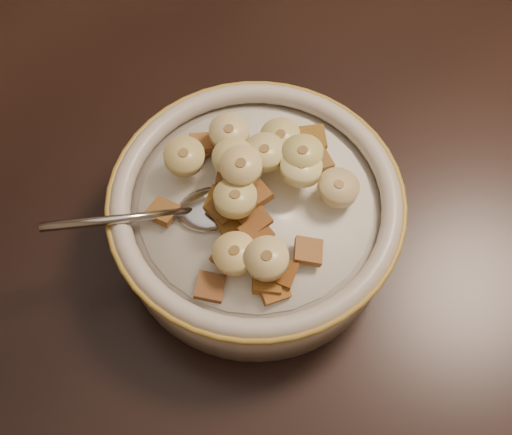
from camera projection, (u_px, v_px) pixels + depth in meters
floor at (313, 319)px, 1.34m from camera, size 4.00×4.50×0.10m
table at (373, 59)px, 0.65m from camera, size 1.43×0.94×0.04m
cereal_bowl at (256, 220)px, 0.51m from camera, size 0.22×0.22×0.05m
milk at (256, 204)px, 0.49m from camera, size 0.18×0.18×0.00m
spoon at (211, 209)px, 0.48m from camera, size 0.06×0.05×0.01m
cereal_square_0 at (254, 219)px, 0.46m from camera, size 0.02×0.02×0.01m
cereal_square_1 at (256, 233)px, 0.46m from camera, size 0.02×0.02×0.01m
cereal_square_2 at (203, 143)px, 0.51m from camera, size 0.03×0.03×0.01m
cereal_square_3 at (230, 177)px, 0.48m from camera, size 0.03×0.03×0.01m
cereal_square_4 at (196, 150)px, 0.50m from camera, size 0.02×0.02×0.01m
cereal_square_5 at (318, 161)px, 0.50m from camera, size 0.02×0.02×0.01m
cereal_square_6 at (266, 155)px, 0.49m from camera, size 0.03×0.03×0.01m
cereal_square_7 at (231, 144)px, 0.50m from camera, size 0.03×0.03×0.01m
cereal_square_8 at (242, 169)px, 0.48m from camera, size 0.03×0.03×0.01m
cereal_square_9 at (210, 287)px, 0.45m from camera, size 0.03×0.03×0.01m
cereal_square_10 at (221, 201)px, 0.47m from camera, size 0.03×0.03×0.01m
cereal_square_11 at (256, 151)px, 0.50m from camera, size 0.02×0.02×0.01m
cereal_square_12 at (229, 255)px, 0.46m from camera, size 0.03×0.03×0.01m
cereal_square_13 at (267, 281)px, 0.45m from camera, size 0.03×0.03×0.01m
cereal_square_14 at (313, 138)px, 0.51m from camera, size 0.03×0.03×0.01m
cereal_square_15 at (163, 212)px, 0.48m from camera, size 0.03×0.03×0.01m
cereal_square_16 at (281, 272)px, 0.45m from camera, size 0.03×0.03×0.01m
cereal_square_17 at (231, 222)px, 0.46m from camera, size 0.02×0.02×0.01m
cereal_square_18 at (232, 137)px, 0.51m from camera, size 0.03×0.03×0.01m
cereal_square_19 at (255, 194)px, 0.47m from camera, size 0.02×0.02×0.01m
cereal_square_20 at (308, 251)px, 0.46m from camera, size 0.03×0.03×0.01m
cereal_square_21 at (273, 288)px, 0.45m from camera, size 0.02×0.02×0.01m
cereal_square_22 at (223, 208)px, 0.47m from camera, size 0.02×0.02×0.01m
cereal_square_23 at (252, 165)px, 0.48m from camera, size 0.03×0.03×0.01m
banana_slice_0 at (338, 188)px, 0.48m from camera, size 0.04×0.04×0.01m
banana_slice_1 at (229, 132)px, 0.49m from camera, size 0.04×0.04×0.01m
banana_slice_2 at (302, 154)px, 0.48m from camera, size 0.03×0.03×0.01m
banana_slice_3 at (233, 158)px, 0.48m from camera, size 0.04×0.04×0.01m
banana_slice_4 at (301, 168)px, 0.47m from camera, size 0.04×0.04×0.02m
banana_slice_5 at (267, 258)px, 0.44m from camera, size 0.04×0.04×0.02m
banana_slice_6 at (235, 253)px, 0.45m from camera, size 0.03×0.03×0.02m
banana_slice_7 at (235, 198)px, 0.45m from camera, size 0.03×0.03×0.01m
banana_slice_8 at (184, 156)px, 0.48m from camera, size 0.04×0.04×0.01m
banana_slice_9 at (264, 152)px, 0.48m from camera, size 0.04×0.04×0.01m
banana_slice_10 at (280, 138)px, 0.49m from camera, size 0.04×0.04×0.02m
banana_slice_11 at (241, 166)px, 0.46m from camera, size 0.04×0.04×0.01m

